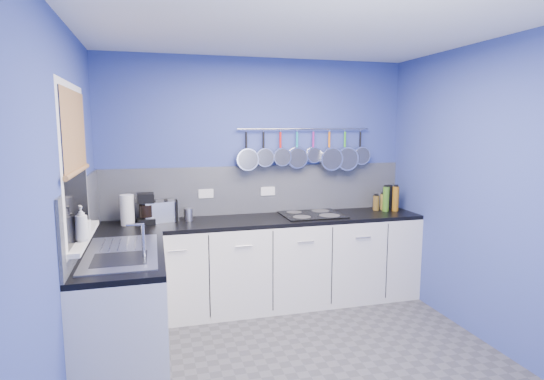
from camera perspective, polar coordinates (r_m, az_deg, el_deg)
name	(u,v)px	position (r m, az deg, el deg)	size (l,w,h in m)	color
floor	(304,366)	(3.63, 4.14, -21.82)	(3.20, 3.00, 0.02)	#47474C
ceiling	(308,22)	(3.22, 4.64, 20.83)	(3.20, 3.00, 0.02)	white
wall_back	(258,180)	(4.63, -1.85, 1.33)	(3.20, 0.02, 2.50)	#354493
wall_front	(433,269)	(1.88, 20.12, -9.57)	(3.20, 0.02, 2.50)	#354493
wall_left	(64,216)	(3.06, -25.37, -3.04)	(0.02, 3.00, 2.50)	#354493
wall_right	(492,195)	(4.02, 26.58, -0.60)	(0.02, 3.00, 2.50)	#354493
backsplash_back	(258,189)	(4.62, -1.78, 0.07)	(3.20, 0.02, 0.50)	gray
backsplash_left	(83,213)	(3.66, -23.30, -2.78)	(0.02, 1.80, 0.50)	gray
cabinet_run_back	(265,264)	(4.51, -0.89, -9.54)	(3.20, 0.60, 0.86)	white
worktop_back	(265,220)	(4.39, -0.90, -3.94)	(3.20, 0.60, 0.04)	black
cabinet_run_left	(125,314)	(3.55, -18.54, -15.04)	(0.60, 1.20, 0.86)	white
worktop_left	(122,256)	(3.40, -18.89, -8.04)	(0.60, 1.20, 0.04)	black
window_frame	(75,164)	(3.31, -24.19, 3.07)	(0.01, 1.00, 1.10)	white
window_glass	(76,164)	(3.31, -24.11, 3.07)	(0.01, 0.90, 1.00)	black
bamboo_blind	(75,131)	(3.30, -24.20, 6.97)	(0.01, 0.90, 0.55)	#A46832
window_sill	(83,237)	(3.39, -23.26, -5.61)	(0.10, 0.98, 0.03)	white
sink_unit	(122,252)	(3.39, -18.91, -7.65)	(0.50, 0.95, 0.01)	silver
mixer_tap	(143,240)	(3.18, -16.33, -6.25)	(0.12, 0.08, 0.26)	silver
socket_left	(206,194)	(4.51, -8.55, -0.47)	(0.15, 0.01, 0.09)	white
socket_right	(268,191)	(4.63, -0.54, -0.15)	(0.15, 0.01, 0.09)	white
pot_rail	(305,129)	(4.67, 4.32, 7.90)	(0.02, 0.02, 1.45)	silver
soap_bottle_a	(81,223)	(3.19, -23.48, -3.99)	(0.09, 0.09, 0.24)	white
soap_bottle_b	(84,225)	(3.30, -23.18, -4.19)	(0.08, 0.08, 0.17)	white
paper_towel	(127,210)	(4.28, -18.25, -2.47)	(0.13, 0.13, 0.28)	white
coffee_maker	(146,209)	(4.29, -16.03, -2.33)	(0.16, 0.18, 0.29)	black
toaster	(160,211)	(4.36, -14.28, -2.69)	(0.31, 0.18, 0.20)	silver
canister	(189,215)	(4.34, -10.77, -3.14)	(0.08, 0.08, 0.12)	silver
hob	(311,214)	(4.57, 5.13, -3.15)	(0.61, 0.54, 0.01)	black
pan_0	(246,150)	(4.50, -3.34, 5.23)	(0.23, 0.11, 0.42)	silver
pan_1	(264,148)	(4.54, -1.09, 5.48)	(0.19, 0.10, 0.38)	silver
pan_2	(281,147)	(4.59, 1.12, 5.54)	(0.19, 0.11, 0.38)	silver
pan_3	(297,149)	(4.64, 3.28, 5.36)	(0.22, 0.06, 0.41)	silver
pan_4	(313,146)	(4.70, 5.39, 5.71)	(0.17, 0.07, 0.36)	silver
pan_5	(329,150)	(4.77, 7.43, 5.21)	(0.25, 0.11, 0.44)	silver
pan_6	(345,150)	(4.84, 9.43, 5.18)	(0.26, 0.11, 0.45)	silver
pan_7	(360,147)	(4.92, 11.37, 5.51)	(0.20, 0.08, 0.39)	silver
condiment_0	(390,198)	(5.01, 15.00, -1.00)	(0.07, 0.07, 0.25)	black
condiment_1	(383,202)	(4.98, 14.17, -1.50)	(0.06, 0.06, 0.17)	olive
condiment_2	(376,203)	(4.92, 13.34, -1.65)	(0.07, 0.07, 0.16)	brown
condiment_3	(396,199)	(4.93, 15.72, -1.10)	(0.07, 0.07, 0.27)	#8C5914
condiment_4	(386,199)	(4.89, 14.54, -1.14)	(0.07, 0.07, 0.26)	#3F721E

